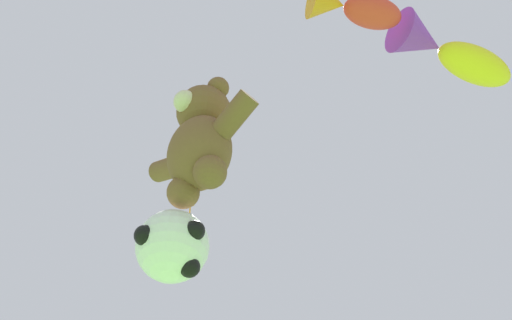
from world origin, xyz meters
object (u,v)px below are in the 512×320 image
Objects in this scene: soccer_ball_kite at (173,246)px; fish_kite_goldfin at (448,52)px; fish_kite_crimson at (350,7)px; diamond_kite at (197,163)px; teddy_bear_kite at (201,139)px.

soccer_ball_kite is 0.50× the size of fish_kite_goldfin.
fish_kite_crimson is 6.36m from diamond_kite.
soccer_ball_kite is 0.43× the size of diamond_kite.
fish_kite_crimson is 0.65× the size of fish_kite_goldfin.
teddy_bear_kite is 3.16m from fish_kite_crimson.
fish_kite_crimson is at bearing -15.88° from diamond_kite.
diamond_kite is (-2.84, 2.05, 3.01)m from teddy_bear_kite.
diamond_kite is at bearing 139.72° from soccer_ball_kite.
soccer_ball_kite is 0.76× the size of fish_kite_crimson.
soccer_ball_kite is 5.48m from fish_kite_goldfin.
teddy_bear_kite reaches higher than soccer_ball_kite.
diamond_kite is (-2.31, 1.96, 4.86)m from soccer_ball_kite.
teddy_bear_kite is 1.05× the size of fish_kite_goldfin.
diamond_kite reaches higher than fish_kite_crimson.
teddy_bear_kite is 1.61× the size of fish_kite_crimson.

